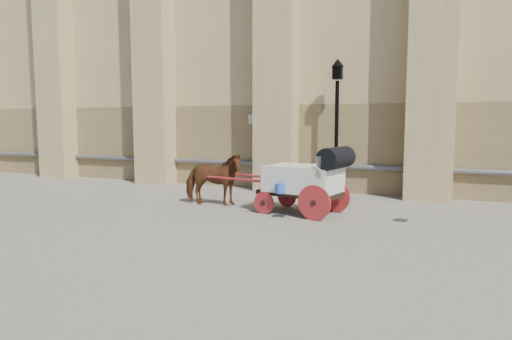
% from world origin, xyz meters
% --- Properties ---
extents(ground, '(90.00, 90.00, 0.00)m').
position_xyz_m(ground, '(0.00, 0.00, 0.00)').
color(ground, slate).
rests_on(ground, ground).
extents(horse, '(1.90, 1.10, 1.51)m').
position_xyz_m(horse, '(-1.71, 0.23, 0.76)').
color(horse, brown).
rests_on(horse, ground).
extents(carriage, '(4.21, 1.86, 1.78)m').
position_xyz_m(carriage, '(1.17, 0.06, 0.96)').
color(carriage, black).
rests_on(carriage, ground).
extents(street_lamp, '(0.41, 0.41, 4.41)m').
position_xyz_m(street_lamp, '(1.17, 3.36, 2.36)').
color(street_lamp, black).
rests_on(street_lamp, ground).
extents(drain_grate_near, '(0.36, 0.36, 0.01)m').
position_xyz_m(drain_grate_near, '(0.56, -0.46, 0.01)').
color(drain_grate_near, black).
rests_on(drain_grate_near, ground).
extents(drain_grate_far, '(0.36, 0.36, 0.01)m').
position_xyz_m(drain_grate_far, '(3.51, 0.21, 0.01)').
color(drain_grate_far, black).
rests_on(drain_grate_far, ground).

